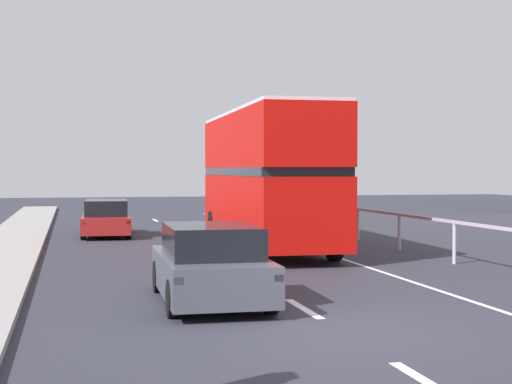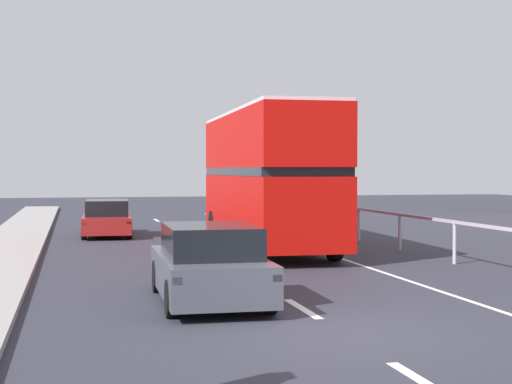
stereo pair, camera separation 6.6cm
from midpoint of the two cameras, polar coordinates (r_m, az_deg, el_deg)
The scene contains 6 objects.
ground_plane at distance 12.17m, azimuth 6.02°, elevation -10.31°, with size 75.37×120.00×0.10m, color #2B2B36.
lane_paint_markings at distance 20.59m, azimuth 4.03°, elevation -5.24°, with size 3.43×46.00×0.01m.
bridge_side_railing at distance 22.50m, azimuth 12.24°, elevation -2.35°, with size 0.10×42.00×1.14m.
double_decker_bus_red at distance 24.27m, azimuth 0.66°, elevation 1.24°, with size 2.75×10.52×4.29m.
hatchback_car_near at distance 14.45m, azimuth -3.51°, elevation -5.41°, with size 1.94×4.21×1.46m.
sedan_car_ahead at distance 29.49m, azimuth -11.03°, elevation -1.93°, with size 1.95×4.60×1.35m.
Camera 1 is at (-4.01, -11.21, 2.47)m, focal length 54.34 mm.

